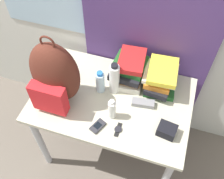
% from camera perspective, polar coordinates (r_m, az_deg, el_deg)
% --- Properties ---
extents(curtain_blue, '(0.91, 0.04, 2.50)m').
position_cam_1_polar(curtain_blue, '(1.68, 8.77, 17.25)').
color(curtain_blue, '#4C336B').
rests_on(curtain_blue, ground_plane).
extents(desk, '(1.08, 0.71, 0.75)m').
position_cam_1_polar(desk, '(1.88, -0.00, -3.82)').
color(desk, '#B7B299').
rests_on(desk, ground_plane).
extents(backpack, '(0.32, 0.27, 0.54)m').
position_cam_1_polar(backpack, '(1.65, -12.38, 2.94)').
color(backpack, '#512319').
rests_on(backpack, desk).
extents(book_stack_left, '(0.24, 0.28, 0.21)m').
position_cam_1_polar(book_stack_left, '(1.82, 3.78, 4.36)').
color(book_stack_left, silver).
rests_on(book_stack_left, desk).
extents(book_stack_center, '(0.24, 0.29, 0.19)m').
position_cam_1_polar(book_stack_center, '(1.81, 10.56, 2.45)').
color(book_stack_center, '#1E5623').
rests_on(book_stack_center, desk).
extents(water_bottle, '(0.06, 0.06, 0.18)m').
position_cam_1_polar(water_bottle, '(1.77, -2.58, 1.61)').
color(water_bottle, silver).
rests_on(water_bottle, desk).
extents(sports_bottle, '(0.07, 0.07, 0.26)m').
position_cam_1_polar(sports_bottle, '(1.74, 0.52, 2.38)').
color(sports_bottle, white).
rests_on(sports_bottle, desk).
extents(sunscreen_bottle, '(0.05, 0.05, 0.17)m').
position_cam_1_polar(sunscreen_bottle, '(1.65, -0.03, -4.35)').
color(sunscreen_bottle, white).
rests_on(sunscreen_bottle, desk).
extents(cell_phone, '(0.09, 0.12, 0.02)m').
position_cam_1_polar(cell_phone, '(1.67, -3.12, -7.96)').
color(cell_phone, '#2D2D33').
rests_on(cell_phone, desk).
extents(sunglasses_case, '(0.16, 0.07, 0.04)m').
position_cam_1_polar(sunglasses_case, '(1.76, 6.77, -2.96)').
color(sunglasses_case, gray).
rests_on(sunglasses_case, desk).
extents(camera_pouch, '(0.12, 0.11, 0.07)m').
position_cam_1_polar(camera_pouch, '(1.65, 11.85, -8.68)').
color(camera_pouch, black).
rests_on(camera_pouch, desk).
extents(wristwatch, '(0.05, 0.10, 0.01)m').
position_cam_1_polar(wristwatch, '(1.66, 1.33, -8.70)').
color(wristwatch, black).
rests_on(wristwatch, desk).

